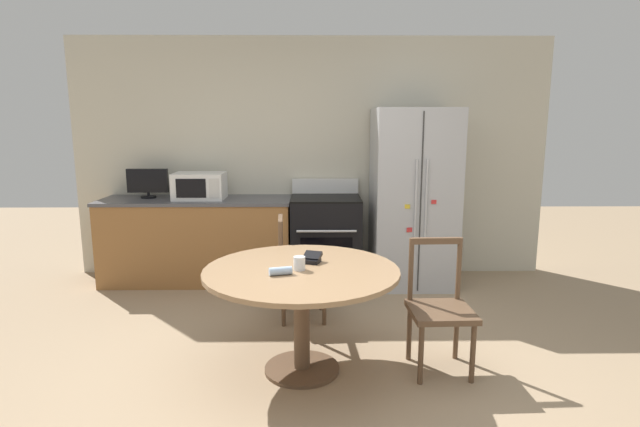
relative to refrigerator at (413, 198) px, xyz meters
name	(u,v)px	position (x,y,z in m)	size (l,w,h in m)	color
ground_plane	(309,392)	(-1.07, -2.20, -0.92)	(14.00, 14.00, 0.00)	#9E8466
back_wall	(311,158)	(-1.07, 0.45, 0.38)	(5.20, 0.10, 2.60)	beige
kitchen_counter	(198,240)	(-2.28, 0.09, -0.47)	(2.00, 0.64, 0.90)	#936033
refrigerator	(413,198)	(0.00, 0.00, 0.00)	(0.84, 0.78, 1.84)	#B2B5BA
oven_range	(326,239)	(-0.91, 0.06, -0.45)	(0.73, 0.68, 1.08)	black
microwave	(200,186)	(-2.23, 0.08, 0.12)	(0.52, 0.38, 0.28)	white
countertop_tv	(148,182)	(-2.80, 0.15, 0.15)	(0.43, 0.16, 0.31)	black
dining_table	(301,287)	(-1.12, -1.91, -0.31)	(1.32, 1.32, 0.73)	#997551
dining_chair_far	(300,270)	(-1.16, -0.97, -0.48)	(0.44, 0.44, 0.90)	brown
dining_chair_right	(440,309)	(-0.17, -1.89, -0.48)	(0.43, 0.43, 0.90)	brown
candle_glass	(299,264)	(-1.13, -1.94, -0.15)	(0.08, 0.08, 0.09)	silver
folded_napkin	(281,271)	(-1.25, -2.05, -0.16)	(0.16, 0.09, 0.05)	#A3BCDB
wallet	(312,258)	(-1.05, -1.76, -0.16)	(0.15, 0.16, 0.07)	black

